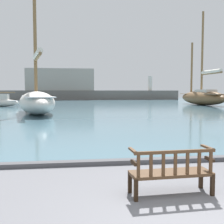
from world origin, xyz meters
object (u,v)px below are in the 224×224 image
object	(u,v)px
park_bench	(171,171)
sailboat_mid_starboard	(1,102)
sailboat_far_starboard	(37,100)
sailboat_nearest_starboard	(202,96)

from	to	relation	value
park_bench	sailboat_mid_starboard	distance (m)	34.40
sailboat_mid_starboard	sailboat_far_starboard	bearing A→B (deg)	-64.00
park_bench	sailboat_nearest_starboard	size ratio (longest dim) A/B	0.12
sailboat_far_starboard	sailboat_mid_starboard	bearing A→B (deg)	116.00
sailboat_nearest_starboard	sailboat_far_starboard	distance (m)	25.31
park_bench	sailboat_mid_starboard	world-z (taller)	sailboat_mid_starboard
sailboat_mid_starboard	sailboat_far_starboard	xyz separation A→B (m)	(6.11, -12.52, 0.57)
sailboat_mid_starboard	sailboat_nearest_starboard	xyz separation A→B (m)	(27.71, 0.66, 0.65)
park_bench	sailboat_nearest_starboard	xyz separation A→B (m)	(16.50, 33.19, 0.87)
sailboat_nearest_starboard	sailboat_far_starboard	world-z (taller)	sailboat_far_starboard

